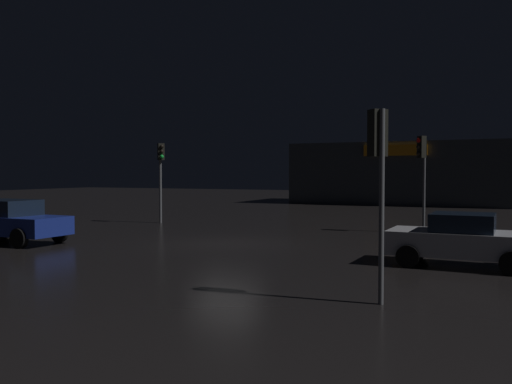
{
  "coord_description": "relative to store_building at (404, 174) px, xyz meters",
  "views": [
    {
      "loc": [
        9.05,
        -17.39,
        2.61
      ],
      "look_at": [
        -0.72,
        4.32,
        1.77
      ],
      "focal_mm": 37.24,
      "sensor_mm": 36.0,
      "label": 1
    }
  ],
  "objects": [
    {
      "name": "car_near",
      "position": [
        -9.44,
        -32.82,
        -1.74
      ],
      "size": [
        4.59,
        2.14,
        1.61
      ],
      "color": "navy",
      "rests_on": "ground"
    },
    {
      "name": "store_building",
      "position": [
        0.0,
        0.0,
        0.0
      ],
      "size": [
        17.9,
        9.21,
        5.15
      ],
      "color": "#33383D",
      "rests_on": "ground"
    },
    {
      "name": "traffic_signal_opposite",
      "position": [
        5.02,
        -36.46,
        0.4
      ],
      "size": [
        0.42,
        0.42,
        3.88
      ],
      "color": "#595B60",
      "rests_on": "ground"
    },
    {
      "name": "car_far",
      "position": [
        6.34,
        -31.25,
        -1.82
      ],
      "size": [
        4.0,
        2.19,
        1.49
      ],
      "color": "#B7B7BF",
      "rests_on": "ground"
    },
    {
      "name": "traffic_signal_cross_left",
      "position": [
        -8.79,
        -23.85,
        0.41
      ],
      "size": [
        0.43,
        0.41,
        4.17
      ],
      "color": "#595B60",
      "rests_on": "ground"
    },
    {
      "name": "traffic_signal_main",
      "position": [
        4.26,
        -23.1,
        0.6
      ],
      "size": [
        0.42,
        0.42,
        4.23
      ],
      "color": "#595B60",
      "rests_on": "ground"
    },
    {
      "name": "ground_plane",
      "position": [
        -1.9,
        -29.73,
        -2.58
      ],
      "size": [
        120.0,
        120.0,
        0.0
      ],
      "primitive_type": "plane",
      "color": "black"
    }
  ]
}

